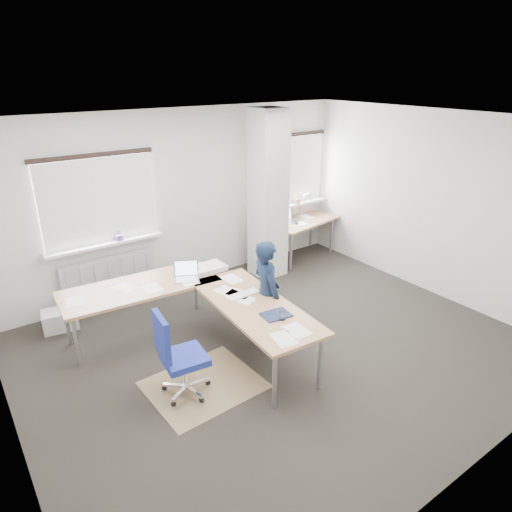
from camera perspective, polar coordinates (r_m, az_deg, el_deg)
ground at (r=5.98m, az=2.71°, el=-11.43°), size 6.00×6.00×0.00m
room_shell at (r=5.66m, az=1.64°, el=6.19°), size 6.04×5.04×2.82m
floor_mat at (r=5.41m, az=-6.53°, el=-15.69°), size 1.25×1.07×0.01m
white_crate at (r=6.86m, az=-23.28°, el=-7.31°), size 0.50×0.39×0.27m
desk_main at (r=5.76m, az=-7.20°, el=-5.02°), size 2.41×2.76×0.96m
desk_side at (r=8.49m, az=5.76°, el=4.19°), size 1.50×0.93×1.22m
task_chair at (r=5.16m, az=-9.24°, el=-14.10°), size 0.56×0.55×1.03m
person at (r=5.74m, az=1.35°, el=-4.76°), size 0.41×0.56×1.42m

